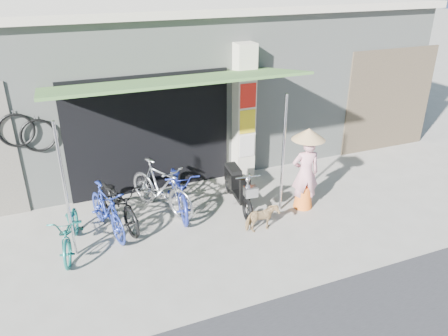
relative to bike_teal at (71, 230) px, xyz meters
name	(u,v)px	position (x,y,z in m)	size (l,w,h in m)	color
ground	(256,239)	(3.02, -0.89, -0.39)	(80.00, 80.00, 0.00)	gray
bicycle_shop	(171,76)	(3.02, 4.20, 1.44)	(12.30, 5.30, 3.66)	gray
shop_pillar	(243,114)	(3.87, 1.55, 1.11)	(0.42, 0.44, 3.00)	beige
awning	(174,83)	(2.12, 0.73, 2.12)	(4.60, 1.88, 2.72)	#3D652D
neighbour_right	(389,100)	(8.02, 1.70, 0.91)	(2.60, 0.06, 2.60)	brown
bike_teal	(71,230)	(0.00, 0.00, 0.00)	(0.52, 1.49, 0.78)	#17685F
bike_blue	(107,210)	(0.65, 0.33, 0.07)	(0.43, 1.53, 0.92)	navy
bike_black	(118,202)	(0.89, 0.57, 0.06)	(0.60, 1.73, 0.91)	black
bike_silver	(161,187)	(1.74, 0.69, 0.14)	(0.50, 1.76, 1.06)	#B0B1B5
bike_navy	(179,188)	(2.09, 0.62, 0.08)	(0.63, 1.81, 0.95)	navy
street_dog	(262,219)	(3.24, -0.69, -0.13)	(0.28, 0.61, 0.51)	tan
moped	(237,187)	(3.20, 0.34, 0.03)	(0.47, 1.65, 0.94)	black
nun	(306,169)	(4.40, -0.21, 0.44)	(0.64, 0.64, 1.67)	#D28E98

